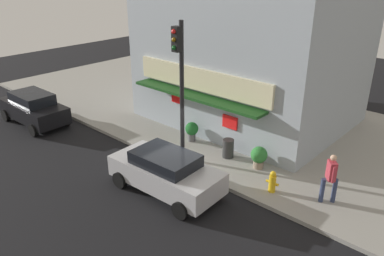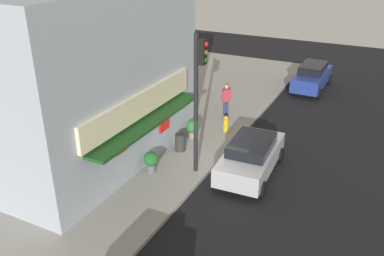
{
  "view_description": "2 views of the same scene",
  "coord_description": "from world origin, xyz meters",
  "px_view_note": "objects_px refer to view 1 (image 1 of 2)",
  "views": [
    {
      "loc": [
        9.43,
        -9.95,
        7.88
      ],
      "look_at": [
        -0.58,
        1.1,
        1.43
      ],
      "focal_mm": 35.45,
      "sensor_mm": 36.0,
      "label": 1
    },
    {
      "loc": [
        -14.15,
        -6.11,
        9.11
      ],
      "look_at": [
        0.84,
        1.41,
        1.38
      ],
      "focal_mm": 38.35,
      "sensor_mm": 36.0,
      "label": 2
    }
  ],
  "objects_px": {
    "fire_hydrant": "(272,182)",
    "pedestrian": "(330,176)",
    "traffic_light": "(180,76)",
    "trash_can": "(228,148)",
    "parked_car_silver": "(166,171)",
    "potted_plant_by_window": "(192,130)",
    "potted_plant_by_doorway": "(259,156)",
    "parked_car_black": "(34,108)"
  },
  "relations": [
    {
      "from": "parked_car_silver",
      "to": "potted_plant_by_window",
      "type": "bearing_deg",
      "value": 118.89
    },
    {
      "from": "traffic_light",
      "to": "parked_car_silver",
      "type": "distance_m",
      "value": 3.77
    },
    {
      "from": "traffic_light",
      "to": "pedestrian",
      "type": "height_order",
      "value": "traffic_light"
    },
    {
      "from": "fire_hydrant",
      "to": "parked_car_black",
      "type": "distance_m",
      "value": 13.33
    },
    {
      "from": "traffic_light",
      "to": "potted_plant_by_window",
      "type": "xyz_separation_m",
      "value": [
        -0.94,
        1.72,
        -3.15
      ]
    },
    {
      "from": "traffic_light",
      "to": "trash_can",
      "type": "bearing_deg",
      "value": 49.14
    },
    {
      "from": "fire_hydrant",
      "to": "potted_plant_by_doorway",
      "type": "relative_size",
      "value": 0.91
    },
    {
      "from": "traffic_light",
      "to": "potted_plant_by_window",
      "type": "bearing_deg",
      "value": 118.55
    },
    {
      "from": "fire_hydrant",
      "to": "potted_plant_by_doorway",
      "type": "height_order",
      "value": "potted_plant_by_doorway"
    },
    {
      "from": "parked_car_silver",
      "to": "potted_plant_by_doorway",
      "type": "bearing_deg",
      "value": 64.05
    },
    {
      "from": "fire_hydrant",
      "to": "parked_car_silver",
      "type": "height_order",
      "value": "parked_car_silver"
    },
    {
      "from": "fire_hydrant",
      "to": "parked_car_black",
      "type": "bearing_deg",
      "value": -169.27
    },
    {
      "from": "potted_plant_by_window",
      "to": "parked_car_silver",
      "type": "xyz_separation_m",
      "value": [
        2.03,
        -3.68,
        0.12
      ]
    },
    {
      "from": "traffic_light",
      "to": "parked_car_silver",
      "type": "relative_size",
      "value": 1.31
    },
    {
      "from": "pedestrian",
      "to": "parked_car_black",
      "type": "bearing_deg",
      "value": -167.78
    },
    {
      "from": "fire_hydrant",
      "to": "parked_car_silver",
      "type": "distance_m",
      "value": 3.94
    },
    {
      "from": "traffic_light",
      "to": "fire_hydrant",
      "type": "height_order",
      "value": "traffic_light"
    },
    {
      "from": "trash_can",
      "to": "pedestrian",
      "type": "distance_m",
      "value": 4.7
    },
    {
      "from": "traffic_light",
      "to": "parked_car_black",
      "type": "distance_m",
      "value": 9.6
    },
    {
      "from": "parked_car_black",
      "to": "parked_car_silver",
      "type": "relative_size",
      "value": 0.98
    },
    {
      "from": "trash_can",
      "to": "parked_car_black",
      "type": "height_order",
      "value": "parked_car_black"
    },
    {
      "from": "parked_car_silver",
      "to": "traffic_light",
      "type": "bearing_deg",
      "value": 119.19
    },
    {
      "from": "pedestrian",
      "to": "potted_plant_by_doorway",
      "type": "distance_m",
      "value": 3.21
    },
    {
      "from": "fire_hydrant",
      "to": "trash_can",
      "type": "distance_m",
      "value": 3.07
    },
    {
      "from": "potted_plant_by_window",
      "to": "pedestrian",
      "type": "bearing_deg",
      "value": -4.39
    },
    {
      "from": "trash_can",
      "to": "potted_plant_by_window",
      "type": "xyz_separation_m",
      "value": [
        -2.27,
        0.17,
        0.14
      ]
    },
    {
      "from": "trash_can",
      "to": "pedestrian",
      "type": "height_order",
      "value": "pedestrian"
    },
    {
      "from": "traffic_light",
      "to": "pedestrian",
      "type": "distance_m",
      "value": 6.67
    },
    {
      "from": "fire_hydrant",
      "to": "potted_plant_by_window",
      "type": "xyz_separation_m",
      "value": [
        -5.14,
        1.27,
        0.14
      ]
    },
    {
      "from": "trash_can",
      "to": "potted_plant_by_doorway",
      "type": "height_order",
      "value": "potted_plant_by_doorway"
    },
    {
      "from": "potted_plant_by_doorway",
      "to": "traffic_light",
      "type": "bearing_deg",
      "value": -150.12
    },
    {
      "from": "pedestrian",
      "to": "trash_can",
      "type": "bearing_deg",
      "value": 175.58
    },
    {
      "from": "fire_hydrant",
      "to": "pedestrian",
      "type": "height_order",
      "value": "pedestrian"
    },
    {
      "from": "traffic_light",
      "to": "trash_can",
      "type": "height_order",
      "value": "traffic_light"
    },
    {
      "from": "parked_car_black",
      "to": "parked_car_silver",
      "type": "bearing_deg",
      "value": 0.41
    },
    {
      "from": "potted_plant_by_window",
      "to": "potted_plant_by_doorway",
      "type": "bearing_deg",
      "value": -1.3
    },
    {
      "from": "traffic_light",
      "to": "potted_plant_by_doorway",
      "type": "height_order",
      "value": "traffic_light"
    },
    {
      "from": "fire_hydrant",
      "to": "pedestrian",
      "type": "distance_m",
      "value": 2.03
    },
    {
      "from": "parked_car_black",
      "to": "traffic_light",
      "type": "bearing_deg",
      "value": 12.88
    },
    {
      "from": "traffic_light",
      "to": "trash_can",
      "type": "relative_size",
      "value": 7.09
    },
    {
      "from": "pedestrian",
      "to": "parked_car_silver",
      "type": "bearing_deg",
      "value": -147.23
    },
    {
      "from": "fire_hydrant",
      "to": "pedestrian",
      "type": "relative_size",
      "value": 0.46
    }
  ]
}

